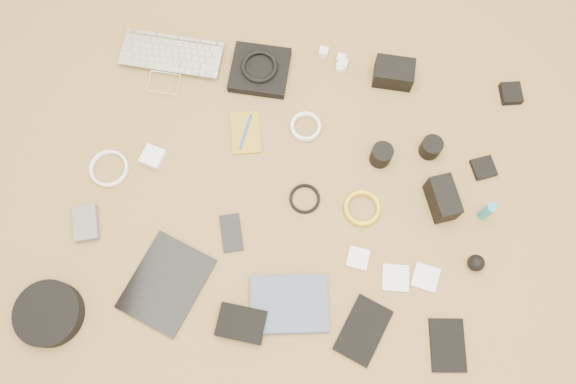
# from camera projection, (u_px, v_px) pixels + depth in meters

# --- Properties ---
(laptop) EXTENTS (0.35, 0.25, 0.03)m
(laptop) POSITION_uv_depth(u_px,v_px,m) (168.00, 68.00, 1.88)
(laptop) COLOR silver
(laptop) RESTS_ON ground
(headphone_pouch) EXTENTS (0.19, 0.18, 0.03)m
(headphone_pouch) POSITION_uv_depth(u_px,v_px,m) (260.00, 70.00, 1.88)
(headphone_pouch) COLOR black
(headphone_pouch) RESTS_ON ground
(headphones) EXTENTS (0.15, 0.15, 0.02)m
(headphones) POSITION_uv_depth(u_px,v_px,m) (259.00, 66.00, 1.85)
(headphones) COLOR black
(headphones) RESTS_ON headphone_pouch
(charger_a) EXTENTS (0.03, 0.03, 0.03)m
(charger_a) POSITION_uv_depth(u_px,v_px,m) (324.00, 52.00, 1.90)
(charger_a) COLOR silver
(charger_a) RESTS_ON ground
(charger_b) EXTENTS (0.04, 0.04, 0.03)m
(charger_b) POSITION_uv_depth(u_px,v_px,m) (342.00, 64.00, 1.89)
(charger_b) COLOR silver
(charger_b) RESTS_ON ground
(charger_c) EXTENTS (0.03, 0.03, 0.03)m
(charger_c) POSITION_uv_depth(u_px,v_px,m) (341.00, 59.00, 1.89)
(charger_c) COLOR silver
(charger_c) RESTS_ON ground
(charger_d) EXTENTS (0.03, 0.03, 0.02)m
(charger_d) POSITION_uv_depth(u_px,v_px,m) (340.00, 68.00, 1.89)
(charger_d) COLOR silver
(charger_d) RESTS_ON ground
(dslr_camera) EXTENTS (0.13, 0.09, 0.07)m
(dslr_camera) POSITION_uv_depth(u_px,v_px,m) (394.00, 73.00, 1.85)
(dslr_camera) COLOR black
(dslr_camera) RESTS_ON ground
(lens_pouch) EXTENTS (0.08, 0.09, 0.03)m
(lens_pouch) POSITION_uv_depth(u_px,v_px,m) (511.00, 93.00, 1.86)
(lens_pouch) COLOR black
(lens_pouch) RESTS_ON ground
(notebook_olive) EXTENTS (0.12, 0.16, 0.01)m
(notebook_olive) POSITION_uv_depth(u_px,v_px,m) (246.00, 133.00, 1.82)
(notebook_olive) COLOR olive
(notebook_olive) RESTS_ON ground
(pen_blue) EXTENTS (0.02, 0.12, 0.01)m
(pen_blue) POSITION_uv_depth(u_px,v_px,m) (246.00, 132.00, 1.82)
(pen_blue) COLOR #1543AF
(pen_blue) RESTS_ON notebook_olive
(cable_white_a) EXTENTS (0.13, 0.13, 0.01)m
(cable_white_a) POSITION_uv_depth(u_px,v_px,m) (306.00, 127.00, 1.83)
(cable_white_a) COLOR white
(cable_white_a) RESTS_ON ground
(lens_a) EXTENTS (0.09, 0.09, 0.07)m
(lens_a) POSITION_uv_depth(u_px,v_px,m) (381.00, 155.00, 1.77)
(lens_a) COLOR black
(lens_a) RESTS_ON ground
(lens_b) EXTENTS (0.09, 0.09, 0.06)m
(lens_b) POSITION_uv_depth(u_px,v_px,m) (431.00, 147.00, 1.78)
(lens_b) COLOR black
(lens_b) RESTS_ON ground
(card_reader) EXTENTS (0.09, 0.09, 0.02)m
(card_reader) POSITION_uv_depth(u_px,v_px,m) (483.00, 168.00, 1.78)
(card_reader) COLOR black
(card_reader) RESTS_ON ground
(power_brick) EXTENTS (0.08, 0.08, 0.03)m
(power_brick) POSITION_uv_depth(u_px,v_px,m) (153.00, 157.00, 1.79)
(power_brick) COLOR silver
(power_brick) RESTS_ON ground
(cable_white_b) EXTENTS (0.16, 0.16, 0.01)m
(cable_white_b) POSITION_uv_depth(u_px,v_px,m) (109.00, 169.00, 1.79)
(cable_white_b) COLOR white
(cable_white_b) RESTS_ON ground
(cable_black) EXTENTS (0.11, 0.11, 0.01)m
(cable_black) POSITION_uv_depth(u_px,v_px,m) (305.00, 199.00, 1.76)
(cable_black) COLOR black
(cable_black) RESTS_ON ground
(cable_yellow) EXTENTS (0.15, 0.15, 0.01)m
(cable_yellow) POSITION_uv_depth(u_px,v_px,m) (362.00, 209.00, 1.74)
(cable_yellow) COLOR gold
(cable_yellow) RESTS_ON ground
(flash) EXTENTS (0.11, 0.14, 0.10)m
(flash) POSITION_uv_depth(u_px,v_px,m) (443.00, 199.00, 1.71)
(flash) COLOR black
(flash) RESTS_ON ground
(lens_cleaner) EXTENTS (0.03, 0.03, 0.10)m
(lens_cleaner) POSITION_uv_depth(u_px,v_px,m) (487.00, 211.00, 1.70)
(lens_cleaner) COLOR teal
(lens_cleaner) RESTS_ON ground
(battery_charger) EXTENTS (0.10, 0.13, 0.03)m
(battery_charger) POSITION_uv_depth(u_px,v_px,m) (86.00, 223.00, 1.72)
(battery_charger) COLOR #5A5A5F
(battery_charger) RESTS_ON ground
(tablet) EXTENTS (0.28, 0.31, 0.01)m
(tablet) POSITION_uv_depth(u_px,v_px,m) (166.00, 284.00, 1.68)
(tablet) COLOR black
(tablet) RESTS_ON ground
(phone) EXTENTS (0.09, 0.13, 0.01)m
(phone) POSITION_uv_depth(u_px,v_px,m) (231.00, 233.00, 1.72)
(phone) COLOR black
(phone) RESTS_ON ground
(filter_case_left) EXTENTS (0.07, 0.07, 0.01)m
(filter_case_left) POSITION_uv_depth(u_px,v_px,m) (358.00, 258.00, 1.70)
(filter_case_left) COLOR silver
(filter_case_left) RESTS_ON ground
(filter_case_mid) EXTENTS (0.08, 0.08, 0.01)m
(filter_case_mid) POSITION_uv_depth(u_px,v_px,m) (396.00, 278.00, 1.68)
(filter_case_mid) COLOR silver
(filter_case_mid) RESTS_ON ground
(filter_case_right) EXTENTS (0.09, 0.09, 0.01)m
(filter_case_right) POSITION_uv_depth(u_px,v_px,m) (426.00, 277.00, 1.68)
(filter_case_right) COLOR silver
(filter_case_right) RESTS_ON ground
(air_blower) EXTENTS (0.06, 0.06, 0.05)m
(air_blower) POSITION_uv_depth(u_px,v_px,m) (476.00, 263.00, 1.67)
(air_blower) COLOR black
(air_blower) RESTS_ON ground
(headphone_case) EXTENTS (0.24, 0.24, 0.05)m
(headphone_case) POSITION_uv_depth(u_px,v_px,m) (49.00, 314.00, 1.63)
(headphone_case) COLOR black
(headphone_case) RESTS_ON ground
(drive_case) EXTENTS (0.14, 0.11, 0.03)m
(drive_case) POSITION_uv_depth(u_px,v_px,m) (241.00, 324.00, 1.63)
(drive_case) COLOR black
(drive_case) RESTS_ON ground
(paperback) EXTENTS (0.25, 0.20, 0.02)m
(paperback) POSITION_uv_depth(u_px,v_px,m) (290.00, 334.00, 1.63)
(paperback) COLOR #3F4C6A
(paperback) RESTS_ON ground
(notebook_black_a) EXTENTS (0.17, 0.21, 0.01)m
(notebook_black_a) POSITION_uv_depth(u_px,v_px,m) (363.00, 330.00, 1.63)
(notebook_black_a) COLOR black
(notebook_black_a) RESTS_ON ground
(notebook_black_b) EXTENTS (0.12, 0.16, 0.01)m
(notebook_black_b) POSITION_uv_depth(u_px,v_px,m) (447.00, 345.00, 1.62)
(notebook_black_b) COLOR black
(notebook_black_b) RESTS_ON ground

